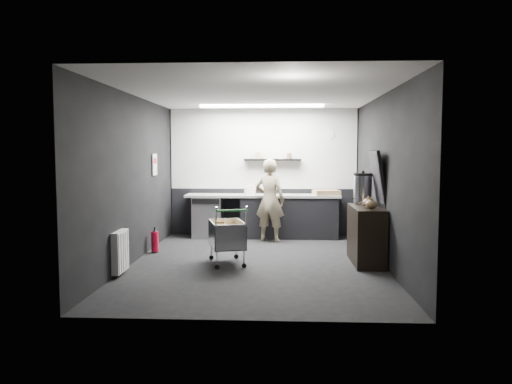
{
  "coord_description": "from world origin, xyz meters",
  "views": [
    {
      "loc": [
        0.38,
        -7.91,
        1.79
      ],
      "look_at": [
        -0.04,
        0.4,
        1.12
      ],
      "focal_mm": 35.0,
      "sensor_mm": 36.0,
      "label": 1
    }
  ],
  "objects": [
    {
      "name": "ceiling_strip",
      "position": [
        0.0,
        1.85,
        2.67
      ],
      "size": [
        2.4,
        0.2,
        0.04
      ],
      "primitive_type": "cube",
      "color": "white",
      "rests_on": "ceiling"
    },
    {
      "name": "fire_extinguisher",
      "position": [
        -1.85,
        0.74,
        0.21
      ],
      "size": [
        0.13,
        0.13,
        0.44
      ],
      "color": "red",
      "rests_on": "floor"
    },
    {
      "name": "shopping_cart",
      "position": [
        -0.48,
        -0.07,
        0.44
      ],
      "size": [
        0.7,
        0.97,
        0.92
      ],
      "color": "silver",
      "rests_on": "floor"
    },
    {
      "name": "pink_tub",
      "position": [
        -0.24,
        2.42,
        1.0
      ],
      "size": [
        0.19,
        0.19,
        0.19
      ],
      "primitive_type": "cylinder",
      "color": "#FAD8D9",
      "rests_on": "prep_counter"
    },
    {
      "name": "wall_right",
      "position": [
        2.0,
        0.0,
        1.35
      ],
      "size": [
        0.0,
        5.5,
        5.5
      ],
      "primitive_type": "plane",
      "rotation": [
        1.57,
        0.0,
        -1.57
      ],
      "color": "black",
      "rests_on": "floor"
    },
    {
      "name": "person",
      "position": [
        0.16,
        1.97,
        0.83
      ],
      "size": [
        0.69,
        0.56,
        1.65
      ],
      "primitive_type": "imported",
      "rotation": [
        0.0,
        0.0,
        2.84
      ],
      "color": "beige",
      "rests_on": "floor"
    },
    {
      "name": "poster",
      "position": [
        -1.98,
        1.3,
        1.55
      ],
      "size": [
        0.02,
        0.3,
        0.4
      ],
      "primitive_type": "cube",
      "color": "silver",
      "rests_on": "wall_left"
    },
    {
      "name": "wall_left",
      "position": [
        -2.0,
        0.0,
        1.35
      ],
      "size": [
        0.0,
        5.5,
        5.5
      ],
      "primitive_type": "plane",
      "rotation": [
        1.57,
        0.0,
        1.57
      ],
      "color": "black",
      "rests_on": "floor"
    },
    {
      "name": "prep_counter",
      "position": [
        0.14,
        2.42,
        0.46
      ],
      "size": [
        3.2,
        0.61,
        0.9
      ],
      "color": "black",
      "rests_on": "floor"
    },
    {
      "name": "dado_panel",
      "position": [
        0.0,
        2.73,
        0.5
      ],
      "size": [
        3.95,
        0.02,
        1.0
      ],
      "primitive_type": "cube",
      "color": "black",
      "rests_on": "wall_back"
    },
    {
      "name": "radiator",
      "position": [
        -1.94,
        -0.9,
        0.35
      ],
      "size": [
        0.1,
        0.5,
        0.6
      ],
      "primitive_type": "cube",
      "color": "white",
      "rests_on": "wall_left"
    },
    {
      "name": "ceiling",
      "position": [
        0.0,
        0.0,
        2.7
      ],
      "size": [
        5.5,
        5.5,
        0.0
      ],
      "primitive_type": "plane",
      "rotation": [
        3.14,
        0.0,
        0.0
      ],
      "color": "silver",
      "rests_on": "wall_back"
    },
    {
      "name": "white_container",
      "position": [
        -0.27,
        2.37,
        0.98
      ],
      "size": [
        0.22,
        0.2,
        0.16
      ],
      "primitive_type": "cube",
      "rotation": [
        0.0,
        0.0,
        0.42
      ],
      "color": "white",
      "rests_on": "prep_counter"
    },
    {
      "name": "cardboard_box",
      "position": [
        1.31,
        2.37,
        0.95
      ],
      "size": [
        0.58,
        0.48,
        0.1
      ],
      "primitive_type": "cube",
      "rotation": [
        0.0,
        0.0,
        0.2
      ],
      "color": "tan",
      "rests_on": "prep_counter"
    },
    {
      "name": "wall_front",
      "position": [
        0.0,
        -2.75,
        1.35
      ],
      "size": [
        5.5,
        0.0,
        5.5
      ],
      "primitive_type": "plane",
      "rotation": [
        -1.57,
        0.0,
        0.0
      ],
      "color": "black",
      "rests_on": "floor"
    },
    {
      "name": "kitchen_wall_panel",
      "position": [
        0.0,
        2.73,
        1.85
      ],
      "size": [
        3.95,
        0.02,
        1.7
      ],
      "primitive_type": "cube",
      "color": "silver",
      "rests_on": "wall_back"
    },
    {
      "name": "poster_red_band",
      "position": [
        -1.98,
        1.3,
        1.62
      ],
      "size": [
        0.02,
        0.22,
        0.1
      ],
      "primitive_type": "cube",
      "color": "red",
      "rests_on": "poster"
    },
    {
      "name": "sideboard",
      "position": [
        1.76,
        0.14,
        0.58
      ],
      "size": [
        0.52,
        1.21,
        1.81
      ],
      "color": "black",
      "rests_on": "floor"
    },
    {
      "name": "floating_shelf",
      "position": [
        0.2,
        2.62,
        1.62
      ],
      "size": [
        1.2,
        0.22,
        0.04
      ],
      "primitive_type": "cube",
      "color": "black",
      "rests_on": "wall_back"
    },
    {
      "name": "wall_clock",
      "position": [
        1.4,
        2.72,
        2.15
      ],
      "size": [
        0.2,
        0.03,
        0.2
      ],
      "primitive_type": "cylinder",
      "rotation": [
        1.57,
        0.0,
        0.0
      ],
      "color": "white",
      "rests_on": "wall_back"
    },
    {
      "name": "wall_back",
      "position": [
        0.0,
        2.75,
        1.35
      ],
      "size": [
        5.5,
        0.0,
        5.5
      ],
      "primitive_type": "plane",
      "rotation": [
        1.57,
        0.0,
        0.0
      ],
      "color": "black",
      "rests_on": "floor"
    },
    {
      "name": "floor",
      "position": [
        0.0,
        0.0,
        0.0
      ],
      "size": [
        5.5,
        5.5,
        0.0
      ],
      "primitive_type": "plane",
      "color": "black",
      "rests_on": "ground"
    }
  ]
}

